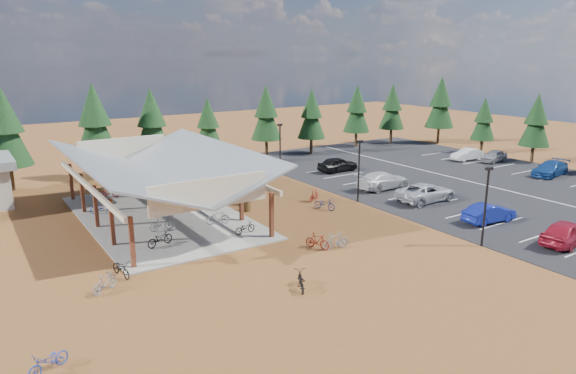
{
  "coord_description": "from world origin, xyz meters",
  "views": [
    {
      "loc": [
        -22.08,
        -28.92,
        11.85
      ],
      "look_at": [
        -0.76,
        3.72,
        1.72
      ],
      "focal_mm": 32.0,
      "sensor_mm": 36.0,
      "label": 1
    }
  ],
  "objects_px": {
    "bike_pavilion": "(158,167)",
    "trash_bin_1": "(245,200)",
    "lamp_post_1": "(359,167)",
    "bike_12": "(301,280)",
    "bike_10": "(48,361)",
    "lamp_post_2": "(280,145)",
    "car_1": "(489,213)",
    "car_8": "(494,156)",
    "bike_4": "(245,228)",
    "bike_6": "(202,204)",
    "car_2": "(426,192)",
    "bike_7": "(142,186)",
    "bike_15": "(314,195)",
    "bike_0": "(160,238)",
    "bike_14": "(325,204)",
    "car_9": "(467,154)",
    "bike_9": "(105,283)",
    "bike_2": "(103,207)",
    "bike_5": "(218,217)",
    "bike_8": "(121,268)",
    "car_0": "(567,232)",
    "lamp_post_0": "(486,201)",
    "car_3": "(383,180)",
    "bike_1": "(161,224)",
    "bike_13": "(336,241)",
    "bike_11": "(317,241)",
    "bike_3": "(109,192)",
    "trash_bin_0": "(247,206)",
    "car_4": "(338,164)",
    "car_7": "(550,168)"
  },
  "relations": [
    {
      "from": "bike_11",
      "to": "car_2",
      "type": "height_order",
      "value": "car_2"
    },
    {
      "from": "lamp_post_1",
      "to": "trash_bin_1",
      "type": "height_order",
      "value": "lamp_post_1"
    },
    {
      "from": "car_2",
      "to": "car_8",
      "type": "height_order",
      "value": "car_2"
    },
    {
      "from": "bike_pavilion",
      "to": "bike_2",
      "type": "xyz_separation_m",
      "value": [
        -3.49,
        3.03,
        -3.25
      ]
    },
    {
      "from": "lamp_post_1",
      "to": "bike_6",
      "type": "relative_size",
      "value": 3.23
    },
    {
      "from": "bike_14",
      "to": "car_9",
      "type": "bearing_deg",
      "value": -9.41
    },
    {
      "from": "bike_pavilion",
      "to": "bike_0",
      "type": "xyz_separation_m",
      "value": [
        -2.21,
        -6.01,
        -3.23
      ]
    },
    {
      "from": "bike_14",
      "to": "car_0",
      "type": "bearing_deg",
      "value": -83.81
    },
    {
      "from": "bike_14",
      "to": "bike_1",
      "type": "bearing_deg",
      "value": 147.73
    },
    {
      "from": "lamp_post_0",
      "to": "bike_10",
      "type": "distance_m",
      "value": 25.44
    },
    {
      "from": "bike_12",
      "to": "car_3",
      "type": "distance_m",
      "value": 21.93
    },
    {
      "from": "bike_7",
      "to": "bike_9",
      "type": "height_order",
      "value": "bike_7"
    },
    {
      "from": "bike_5",
      "to": "car_3",
      "type": "relative_size",
      "value": 0.32
    },
    {
      "from": "lamp_post_0",
      "to": "bike_13",
      "type": "bearing_deg",
      "value": 149.68
    },
    {
      "from": "car_1",
      "to": "car_3",
      "type": "xyz_separation_m",
      "value": [
        0.27,
        11.28,
        0.09
      ]
    },
    {
      "from": "bike_13",
      "to": "bike_14",
      "type": "height_order",
      "value": "bike_13"
    },
    {
      "from": "bike_4",
      "to": "bike_6",
      "type": "bearing_deg",
      "value": -7.37
    },
    {
      "from": "bike_5",
      "to": "bike_8",
      "type": "distance_m",
      "value": 9.57
    },
    {
      "from": "lamp_post_1",
      "to": "trash_bin_1",
      "type": "distance_m",
      "value": 9.62
    },
    {
      "from": "bike_0",
      "to": "bike_14",
      "type": "height_order",
      "value": "bike_0"
    },
    {
      "from": "bike_5",
      "to": "bike_0",
      "type": "bearing_deg",
      "value": 124.35
    },
    {
      "from": "bike_6",
      "to": "bike_8",
      "type": "bearing_deg",
      "value": 131.32
    },
    {
      "from": "bike_5",
      "to": "bike_14",
      "type": "distance_m",
      "value": 8.79
    },
    {
      "from": "bike_5",
      "to": "car_9",
      "type": "relative_size",
      "value": 0.42
    },
    {
      "from": "bike_6",
      "to": "bike_11",
      "type": "distance_m",
      "value": 11.88
    },
    {
      "from": "bike_9",
      "to": "car_3",
      "type": "distance_m",
      "value": 27.45
    },
    {
      "from": "bike_pavilion",
      "to": "trash_bin_1",
      "type": "height_order",
      "value": "bike_pavilion"
    },
    {
      "from": "lamp_post_1",
      "to": "bike_12",
      "type": "distance_m",
      "value": 17.18
    },
    {
      "from": "lamp_post_2",
      "to": "bike_9",
      "type": "distance_m",
      "value": 28.02
    },
    {
      "from": "car_0",
      "to": "car_2",
      "type": "height_order",
      "value": "car_0"
    },
    {
      "from": "trash_bin_0",
      "to": "bike_2",
      "type": "relative_size",
      "value": 0.5
    },
    {
      "from": "car_1",
      "to": "car_8",
      "type": "height_order",
      "value": "car_1"
    },
    {
      "from": "bike_10",
      "to": "lamp_post_2",
      "type": "bearing_deg",
      "value": 105.84
    },
    {
      "from": "bike_11",
      "to": "car_3",
      "type": "relative_size",
      "value": 0.32
    },
    {
      "from": "bike_7",
      "to": "bike_15",
      "type": "distance_m",
      "value": 15.3
    },
    {
      "from": "bike_12",
      "to": "bike_13",
      "type": "xyz_separation_m",
      "value": [
        5.07,
        3.5,
        0.06
      ]
    },
    {
      "from": "bike_10",
      "to": "bike_15",
      "type": "distance_m",
      "value": 26.33
    },
    {
      "from": "lamp_post_2",
      "to": "car_2",
      "type": "relative_size",
      "value": 0.95
    },
    {
      "from": "lamp_post_1",
      "to": "bike_12",
      "type": "height_order",
      "value": "lamp_post_1"
    },
    {
      "from": "car_3",
      "to": "bike_3",
      "type": "bearing_deg",
      "value": 64.29
    },
    {
      "from": "trash_bin_0",
      "to": "bike_10",
      "type": "xyz_separation_m",
      "value": [
        -16.39,
        -14.14,
        0.01
      ]
    },
    {
      "from": "bike_12",
      "to": "bike_3",
      "type": "bearing_deg",
      "value": -53.41
    },
    {
      "from": "bike_2",
      "to": "bike_11",
      "type": "relative_size",
      "value": 1.07
    },
    {
      "from": "bike_14",
      "to": "car_1",
      "type": "xyz_separation_m",
      "value": [
        7.99,
        -9.08,
        0.24
      ]
    },
    {
      "from": "bike_3",
      "to": "car_9",
      "type": "xyz_separation_m",
      "value": [
        38.63,
        -5.93,
        0.07
      ]
    },
    {
      "from": "lamp_post_1",
      "to": "bike_5",
      "type": "distance_m",
      "value": 12.56
    },
    {
      "from": "car_4",
      "to": "car_7",
      "type": "height_order",
      "value": "car_4"
    },
    {
      "from": "bike_1",
      "to": "car_0",
      "type": "distance_m",
      "value": 26.6
    },
    {
      "from": "bike_0",
      "to": "bike_10",
      "type": "relative_size",
      "value": 1.07
    },
    {
      "from": "bike_9",
      "to": "car_0",
      "type": "bearing_deg",
      "value": -139.91
    }
  ]
}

